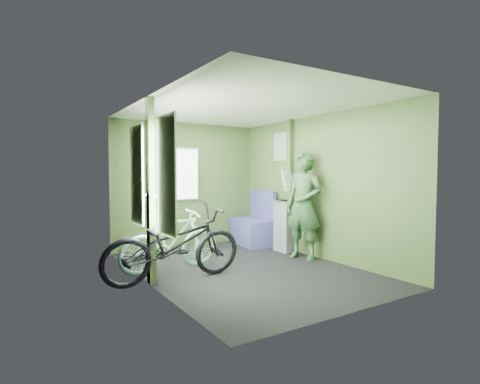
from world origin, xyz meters
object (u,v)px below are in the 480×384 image
object	(u,v)px
waste_box	(286,226)
bench_seat	(253,228)
bicycle_black	(175,282)
passenger	(304,206)
bicycle_mint	(172,272)

from	to	relation	value
waste_box	bench_seat	world-z (taller)	bench_seat
bicycle_black	passenger	world-z (taller)	passenger
bicycle_mint	waste_box	bearing A→B (deg)	-87.97
bench_seat	bicycle_mint	bearing A→B (deg)	-144.88
bicycle_black	waste_box	size ratio (longest dim) A/B	2.05
bicycle_mint	bench_seat	bearing A→B (deg)	-66.85
bicycle_black	waste_box	xyz separation A→B (m)	(2.35, 0.69, 0.45)
bicycle_black	bicycle_mint	distance (m)	0.48
bicycle_mint	passenger	size ratio (longest dim) A/B	0.87
waste_box	bench_seat	bearing A→B (deg)	97.57
bicycle_black	bicycle_mint	bearing A→B (deg)	-17.19
bicycle_mint	bench_seat	size ratio (longest dim) A/B	1.42
waste_box	bicycle_black	bearing A→B (deg)	-163.54
bicycle_mint	bench_seat	distance (m)	2.38
passenger	bicycle_black	bearing A→B (deg)	-105.82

